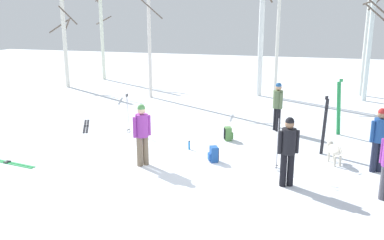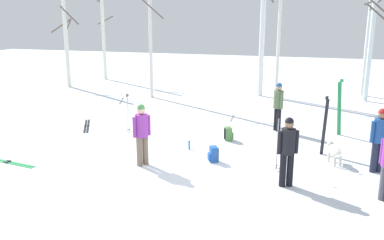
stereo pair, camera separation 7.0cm
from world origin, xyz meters
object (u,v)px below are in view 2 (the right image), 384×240
(person_2, at_px, (278,104))
(water_bottle_0, at_px, (189,145))
(birch_tree_2, at_px, (150,23))
(birch_tree_3, at_px, (263,12))
(ski_pair_lying_1, at_px, (87,126))
(birch_tree_1, at_px, (103,27))
(ski_pair_lying_0, at_px, (9,162))
(backpack_0, at_px, (213,154))
(person_0, at_px, (380,136))
(person_1, at_px, (142,131))
(birch_tree_0, at_px, (66,38))
(birch_tree_4, at_px, (280,24))
(dog, at_px, (334,150))
(backpack_1, at_px, (228,134))
(person_4, at_px, (288,147))
(birch_tree_6, at_px, (371,10))
(ski_pair_planted_1, at_px, (325,126))
(ski_poles_1, at_px, (128,112))
(birch_tree_5, at_px, (371,39))
(ski_pair_planted_0, at_px, (339,107))

(person_2, height_order, water_bottle_0, person_2)
(water_bottle_0, height_order, birch_tree_2, birch_tree_2)
(water_bottle_0, bearing_deg, birch_tree_3, 83.67)
(person_2, xyz_separation_m, ski_pair_lying_1, (-6.79, -1.34, -0.97))
(birch_tree_1, bearing_deg, ski_pair_lying_0, -72.92)
(ski_pair_lying_0, relative_size, backpack_0, 4.19)
(person_0, height_order, person_1, same)
(birch_tree_0, xyz_separation_m, birch_tree_4, (11.36, 0.26, 0.81))
(birch_tree_1, relative_size, birch_tree_2, 0.91)
(dog, bearing_deg, backpack_1, 157.98)
(person_0, height_order, ski_pair_lying_0, person_0)
(person_4, bearing_deg, birch_tree_6, 76.98)
(ski_pair_planted_1, height_order, birch_tree_1, birch_tree_1)
(person_0, distance_m, birch_tree_3, 10.79)
(person_2, distance_m, ski_poles_1, 5.24)
(ski_pair_lying_0, relative_size, birch_tree_0, 0.35)
(person_0, height_order, ski_pair_lying_1, person_0)
(birch_tree_5, bearing_deg, ski_poles_1, -137.25)
(ski_poles_1, relative_size, backpack_0, 3.08)
(person_4, relative_size, birch_tree_3, 0.22)
(ski_pair_lying_1, relative_size, birch_tree_6, 0.22)
(birch_tree_0, bearing_deg, ski_pair_lying_0, -65.72)
(ski_pair_lying_0, bearing_deg, person_0, 12.22)
(ski_poles_1, distance_m, birch_tree_1, 12.41)
(person_4, bearing_deg, birch_tree_2, 127.69)
(person_2, relative_size, ski_poles_1, 1.27)
(backpack_0, relative_size, birch_tree_2, 0.06)
(person_4, xyz_separation_m, ski_pair_lying_0, (-7.55, -0.52, -0.97))
(ski_pair_planted_1, bearing_deg, birch_tree_1, 139.43)
(person_1, height_order, ski_pair_lying_1, person_1)
(ski_pair_lying_0, height_order, water_bottle_0, water_bottle_0)
(birch_tree_4, relative_size, birch_tree_5, 1.29)
(person_4, bearing_deg, person_0, 35.74)
(ski_pair_lying_0, bearing_deg, birch_tree_5, 48.12)
(person_0, distance_m, person_1, 6.22)
(person_1, bearing_deg, water_bottle_0, 62.78)
(birch_tree_0, bearing_deg, birch_tree_2, -14.68)
(person_0, distance_m, dog, 1.25)
(dog, bearing_deg, person_2, 121.89)
(ski_pair_planted_0, height_order, birch_tree_1, birch_tree_1)
(ski_pair_planted_0, bearing_deg, birch_tree_6, 78.82)
(person_0, bearing_deg, ski_pair_planted_1, 140.09)
(ski_pair_planted_0, xyz_separation_m, birch_tree_4, (-2.61, 5.96, 2.55))
(person_4, relative_size, birch_tree_4, 0.25)
(ski_pair_planted_1, bearing_deg, water_bottle_0, -169.63)
(birch_tree_6, bearing_deg, backpack_0, -113.63)
(person_0, bearing_deg, birch_tree_6, 86.47)
(person_2, bearing_deg, person_1, -125.72)
(ski_pair_lying_0, relative_size, birch_tree_1, 0.30)
(backpack_1, distance_m, birch_tree_4, 8.35)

